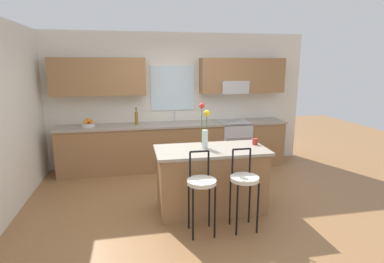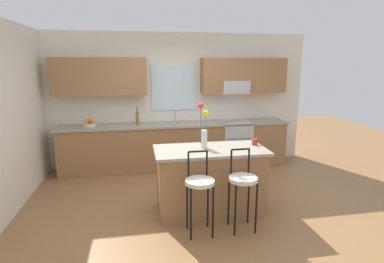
{
  "view_description": "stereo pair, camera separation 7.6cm",
  "coord_description": "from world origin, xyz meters",
  "px_view_note": "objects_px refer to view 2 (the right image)",
  "views": [
    {
      "loc": [
        -0.83,
        -4.25,
        2.08
      ],
      "look_at": [
        0.12,
        0.55,
        1.0
      ],
      "focal_mm": 28.65,
      "sensor_mm": 36.0,
      "label": 1
    },
    {
      "loc": [
        -0.76,
        -4.27,
        2.08
      ],
      "look_at": [
        0.12,
        0.55,
        1.0
      ],
      "focal_mm": 28.65,
      "sensor_mm": 36.0,
      "label": 2
    }
  ],
  "objects_px": {
    "kitchen_island": "(210,179)",
    "mug_ceramic": "(255,142)",
    "oven_range": "(235,143)",
    "bottle_olive_oil": "(137,118)",
    "fruit_bowl_oranges": "(90,123)",
    "bar_stool_near": "(200,185)",
    "flower_vase": "(204,129)",
    "bar_stool_middle": "(243,182)"
  },
  "relations": [
    {
      "from": "kitchen_island",
      "to": "mug_ceramic",
      "type": "xyz_separation_m",
      "value": [
        0.69,
        0.09,
        0.5
      ]
    },
    {
      "from": "oven_range",
      "to": "bottle_olive_oil",
      "type": "relative_size",
      "value": 2.73
    },
    {
      "from": "kitchen_island",
      "to": "fruit_bowl_oranges",
      "type": "height_order",
      "value": "fruit_bowl_oranges"
    },
    {
      "from": "fruit_bowl_oranges",
      "to": "bottle_olive_oil",
      "type": "relative_size",
      "value": 0.71
    },
    {
      "from": "bar_stool_near",
      "to": "flower_vase",
      "type": "relative_size",
      "value": 1.62
    },
    {
      "from": "kitchen_island",
      "to": "mug_ceramic",
      "type": "distance_m",
      "value": 0.86
    },
    {
      "from": "bar_stool_middle",
      "to": "mug_ceramic",
      "type": "bearing_deg",
      "value": 58.97
    },
    {
      "from": "oven_range",
      "to": "bottle_olive_oil",
      "type": "bearing_deg",
      "value": 179.29
    },
    {
      "from": "kitchen_island",
      "to": "bottle_olive_oil",
      "type": "distance_m",
      "value": 2.26
    },
    {
      "from": "bar_stool_middle",
      "to": "bottle_olive_oil",
      "type": "distance_m",
      "value": 2.87
    },
    {
      "from": "oven_range",
      "to": "bottle_olive_oil",
      "type": "distance_m",
      "value": 2.07
    },
    {
      "from": "bar_stool_near",
      "to": "bar_stool_middle",
      "type": "relative_size",
      "value": 1.0
    },
    {
      "from": "oven_range",
      "to": "kitchen_island",
      "type": "distance_m",
      "value": 2.16
    },
    {
      "from": "oven_range",
      "to": "bar_stool_middle",
      "type": "xyz_separation_m",
      "value": [
        -0.72,
        -2.52,
        0.18
      ]
    },
    {
      "from": "fruit_bowl_oranges",
      "to": "bottle_olive_oil",
      "type": "height_order",
      "value": "bottle_olive_oil"
    },
    {
      "from": "bottle_olive_oil",
      "to": "mug_ceramic",
      "type": "bearing_deg",
      "value": -47.7
    },
    {
      "from": "bar_stool_middle",
      "to": "mug_ceramic",
      "type": "relative_size",
      "value": 11.58
    },
    {
      "from": "bottle_olive_oil",
      "to": "bar_stool_middle",
      "type": "bearing_deg",
      "value": -63.54
    },
    {
      "from": "mug_ceramic",
      "to": "bottle_olive_oil",
      "type": "xyz_separation_m",
      "value": [
        -1.68,
        1.85,
        0.09
      ]
    },
    {
      "from": "oven_range",
      "to": "flower_vase",
      "type": "height_order",
      "value": "flower_vase"
    },
    {
      "from": "flower_vase",
      "to": "bottle_olive_oil",
      "type": "relative_size",
      "value": 1.91
    },
    {
      "from": "fruit_bowl_oranges",
      "to": "kitchen_island",
      "type": "bearing_deg",
      "value": -45.85
    },
    {
      "from": "kitchen_island",
      "to": "oven_range",
      "type": "bearing_deg",
      "value": 62.56
    },
    {
      "from": "bar_stool_middle",
      "to": "mug_ceramic",
      "type": "xyz_separation_m",
      "value": [
        0.42,
        0.69,
        0.33
      ]
    },
    {
      "from": "flower_vase",
      "to": "mug_ceramic",
      "type": "height_order",
      "value": "flower_vase"
    },
    {
      "from": "flower_vase",
      "to": "mug_ceramic",
      "type": "distance_m",
      "value": 0.81
    },
    {
      "from": "oven_range",
      "to": "flower_vase",
      "type": "xyz_separation_m",
      "value": [
        -1.08,
        -1.87,
        0.73
      ]
    },
    {
      "from": "bar_stool_middle",
      "to": "fruit_bowl_oranges",
      "type": "distance_m",
      "value": 3.36
    },
    {
      "from": "kitchen_island",
      "to": "fruit_bowl_oranges",
      "type": "xyz_separation_m",
      "value": [
        -1.89,
        1.95,
        0.51
      ]
    },
    {
      "from": "bar_stool_middle",
      "to": "flower_vase",
      "type": "height_order",
      "value": "flower_vase"
    },
    {
      "from": "kitchen_island",
      "to": "flower_vase",
      "type": "distance_m",
      "value": 0.74
    },
    {
      "from": "bar_stool_near",
      "to": "mug_ceramic",
      "type": "bearing_deg",
      "value": 35.64
    },
    {
      "from": "fruit_bowl_oranges",
      "to": "oven_range",
      "type": "bearing_deg",
      "value": -0.57
    },
    {
      "from": "flower_vase",
      "to": "bottle_olive_oil",
      "type": "height_order",
      "value": "flower_vase"
    },
    {
      "from": "bar_stool_near",
      "to": "fruit_bowl_oranges",
      "type": "distance_m",
      "value": 3.04
    },
    {
      "from": "bar_stool_middle",
      "to": "bar_stool_near",
      "type": "bearing_deg",
      "value": 180.0
    },
    {
      "from": "oven_range",
      "to": "mug_ceramic",
      "type": "height_order",
      "value": "mug_ceramic"
    },
    {
      "from": "kitchen_island",
      "to": "mug_ceramic",
      "type": "bearing_deg",
      "value": 7.8
    },
    {
      "from": "mug_ceramic",
      "to": "bar_stool_middle",
      "type": "bearing_deg",
      "value": -121.03
    },
    {
      "from": "kitchen_island",
      "to": "bar_stool_middle",
      "type": "distance_m",
      "value": 0.68
    },
    {
      "from": "kitchen_island",
      "to": "bar_stool_middle",
      "type": "height_order",
      "value": "bar_stool_middle"
    },
    {
      "from": "flower_vase",
      "to": "fruit_bowl_oranges",
      "type": "distance_m",
      "value": 2.63
    }
  ]
}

